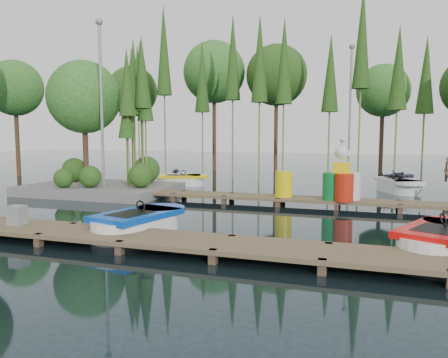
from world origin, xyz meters
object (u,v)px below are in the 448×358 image
(utility_cabinet, at_px, (17,215))
(drum_cluster, at_px, (342,182))
(boat_red, at_px, (441,242))
(island, at_px, (97,120))
(boat_blue, at_px, (138,224))
(boat_yellow_far, at_px, (181,180))
(yellow_barrel, at_px, (284,184))

(utility_cabinet, xyz_separation_m, drum_cluster, (7.55, 6.84, 0.40))
(boat_red, distance_m, utility_cabinet, 10.06)
(island, relative_size, boat_blue, 2.16)
(boat_yellow_far, relative_size, yellow_barrel, 3.02)
(boat_blue, bearing_deg, yellow_barrel, 79.62)
(utility_cabinet, xyz_separation_m, yellow_barrel, (5.48, 7.00, 0.22))
(boat_blue, relative_size, yellow_barrel, 3.33)
(boat_red, distance_m, yellow_barrel, 7.05)
(boat_blue, distance_m, drum_cluster, 7.46)
(boat_yellow_far, distance_m, utility_cabinet, 11.17)
(island, height_order, boat_blue, island)
(utility_cabinet, height_order, drum_cluster, drum_cluster)
(utility_cabinet, relative_size, drum_cluster, 0.23)
(island, relative_size, boat_yellow_far, 2.38)
(boat_yellow_far, bearing_deg, island, -128.58)
(boat_red, relative_size, boat_yellow_far, 1.12)
(yellow_barrel, xyz_separation_m, drum_cluster, (2.07, -0.16, 0.17))
(island, relative_size, utility_cabinet, 13.69)
(island, distance_m, boat_yellow_far, 5.10)
(island, relative_size, yellow_barrel, 7.18)
(boat_blue, height_order, boat_red, same)
(boat_yellow_far, bearing_deg, yellow_barrel, -37.18)
(boat_red, distance_m, boat_yellow_far, 14.14)
(drum_cluster, bearing_deg, boat_yellow_far, 151.63)
(boat_red, bearing_deg, utility_cabinet, -146.43)
(boat_blue, bearing_deg, drum_cluster, 64.38)
(island, bearing_deg, boat_yellow_far, 53.54)
(boat_blue, relative_size, boat_red, 0.98)
(yellow_barrel, relative_size, drum_cluster, 0.43)
(boat_blue, xyz_separation_m, boat_red, (7.09, 0.47, 0.00))
(utility_cabinet, distance_m, drum_cluster, 10.19)
(boat_blue, height_order, boat_yellow_far, boat_yellow_far)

